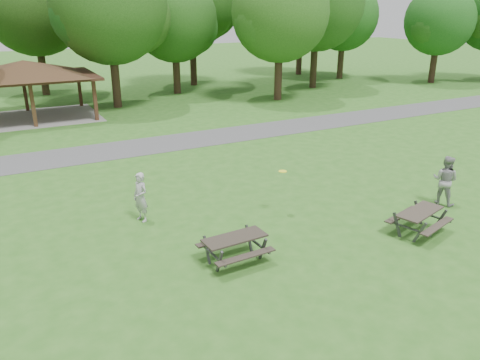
% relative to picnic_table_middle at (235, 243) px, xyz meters
% --- Properties ---
extents(ground, '(160.00, 160.00, 0.00)m').
position_rel_picnic_table_middle_xyz_m(ground, '(0.67, -1.19, -0.59)').
color(ground, '#2C621C').
rests_on(ground, ground).
extents(asphalt_path, '(120.00, 3.20, 0.02)m').
position_rel_picnic_table_middle_xyz_m(asphalt_path, '(0.67, 12.81, -0.58)').
color(asphalt_path, '#464749').
rests_on(asphalt_path, ground).
extents(pavilion, '(8.60, 7.01, 3.76)m').
position_rel_picnic_table_middle_xyz_m(pavilion, '(-3.33, 22.81, 2.47)').
color(pavilion, '#3B2315').
rests_on(pavilion, ground).
extents(tree_row_e, '(8.40, 8.00, 11.02)m').
position_rel_picnic_table_middle_xyz_m(tree_row_e, '(2.77, 23.84, 6.19)').
color(tree_row_e, black).
rests_on(tree_row_e, ground).
extents(tree_row_f, '(7.35, 7.00, 9.55)m').
position_rel_picnic_table_middle_xyz_m(tree_row_f, '(8.76, 27.34, 5.25)').
color(tree_row_f, '#2F1F14').
rests_on(tree_row_f, ground).
extents(tree_row_g, '(7.77, 7.40, 10.25)m').
position_rel_picnic_table_middle_xyz_m(tree_row_g, '(14.76, 20.84, 5.74)').
color(tree_row_g, '#301F15').
rests_on(tree_row_g, ground).
extents(tree_row_h, '(8.61, 8.20, 11.37)m').
position_rel_picnic_table_middle_xyz_m(tree_row_h, '(20.77, 24.34, 6.44)').
color(tree_row_h, black).
rests_on(tree_row_h, ground).
extents(tree_row_i, '(7.14, 6.80, 9.52)m').
position_rel_picnic_table_middle_xyz_m(tree_row_i, '(26.75, 27.84, 5.32)').
color(tree_row_i, black).
rests_on(tree_row_i, ground).
extents(tree_row_j, '(6.72, 6.40, 8.96)m').
position_rel_picnic_table_middle_xyz_m(tree_row_j, '(32.75, 21.34, 4.97)').
color(tree_row_j, black).
rests_on(tree_row_j, ground).
extents(tree_deep_b, '(8.40, 8.00, 11.13)m').
position_rel_picnic_table_middle_xyz_m(tree_deep_b, '(-1.23, 31.84, 6.30)').
color(tree_deep_b, black).
rests_on(tree_deep_b, ground).
extents(tree_deep_c, '(8.82, 8.40, 11.90)m').
position_rel_picnic_table_middle_xyz_m(tree_deep_c, '(11.77, 30.84, 6.86)').
color(tree_deep_c, black).
rests_on(tree_deep_c, ground).
extents(tree_deep_d, '(8.40, 8.00, 11.27)m').
position_rel_picnic_table_middle_xyz_m(tree_deep_d, '(24.77, 32.34, 6.44)').
color(tree_deep_d, black).
rests_on(tree_deep_d, ground).
extents(picnic_table_middle, '(1.90, 1.56, 0.80)m').
position_rel_picnic_table_middle_xyz_m(picnic_table_middle, '(0.00, 0.00, 0.00)').
color(picnic_table_middle, black).
rests_on(picnic_table_middle, ground).
extents(picnic_table_far, '(2.15, 1.90, 0.79)m').
position_rel_picnic_table_middle_xyz_m(picnic_table_far, '(6.12, -1.19, -0.00)').
color(picnic_table_far, '#2F2922').
rests_on(picnic_table_far, ground).
extents(frisbee_in_flight, '(0.34, 0.34, 0.02)m').
position_rel_picnic_table_middle_xyz_m(frisbee_in_flight, '(3.05, 2.24, 0.98)').
color(frisbee_in_flight, '#FEF328').
rests_on(frisbee_in_flight, ground).
extents(frisbee_thrower, '(0.61, 0.74, 1.73)m').
position_rel_picnic_table_middle_xyz_m(frisbee_thrower, '(-1.55, 3.95, 0.28)').
color(frisbee_thrower, '#ACACAE').
rests_on(frisbee_thrower, ground).
extents(frisbee_catcher, '(0.99, 1.11, 1.87)m').
position_rel_picnic_table_middle_xyz_m(frisbee_catcher, '(8.80, 0.10, 0.34)').
color(frisbee_catcher, gray).
rests_on(frisbee_catcher, ground).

